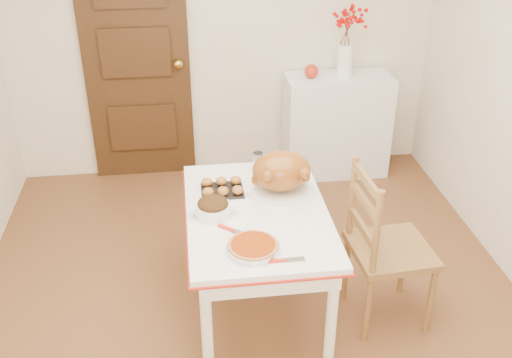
{
  "coord_description": "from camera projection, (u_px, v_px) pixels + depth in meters",
  "views": [
    {
      "loc": [
        -0.34,
        -2.77,
        2.55
      ],
      "look_at": [
        0.03,
        0.13,
        0.9
      ],
      "focal_mm": 41.86,
      "sensor_mm": 36.0,
      "label": 1
    }
  ],
  "objects": [
    {
      "name": "stuffing_dish",
      "position": [
        213.0,
        207.0,
        3.35
      ],
      "size": [
        0.31,
        0.27,
        0.1
      ],
      "primitive_type": null,
      "rotation": [
        0.0,
        0.0,
        -0.28
      ],
      "color": "#44280E",
      "rests_on": "kitchen_table"
    },
    {
      "name": "apple",
      "position": [
        311.0,
        71.0,
        4.84
      ],
      "size": [
        0.11,
        0.11,
        0.11
      ],
      "primitive_type": "sphere",
      "color": "red",
      "rests_on": "sideboard"
    },
    {
      "name": "carving_knife",
      "position": [
        239.0,
        233.0,
        3.2
      ],
      "size": [
        0.25,
        0.23,
        0.01
      ],
      "primitive_type": null,
      "rotation": [
        0.0,
        0.0,
        -0.71
      ],
      "color": "silver",
      "rests_on": "kitchen_table"
    },
    {
      "name": "floor",
      "position": [
        253.0,
        316.0,
        3.69
      ],
      "size": [
        3.5,
        4.0,
        0.0
      ],
      "primitive_type": "cube",
      "color": "brown",
      "rests_on": "ground"
    },
    {
      "name": "wall_back",
      "position": [
        222.0,
        28.0,
        4.8
      ],
      "size": [
        3.5,
        0.0,
        2.5
      ],
      "primitive_type": "cube",
      "color": "silver",
      "rests_on": "ground"
    },
    {
      "name": "door_back",
      "position": [
        136.0,
        60.0,
        4.8
      ],
      "size": [
        0.85,
        0.06,
        2.06
      ],
      "primitive_type": "cube",
      "color": "#37210F",
      "rests_on": "ground"
    },
    {
      "name": "turkey_platter",
      "position": [
        281.0,
        173.0,
        3.53
      ],
      "size": [
        0.44,
        0.36,
        0.26
      ],
      "primitive_type": null,
      "rotation": [
        0.0,
        0.0,
        0.09
      ],
      "color": "#96531B",
      "rests_on": "kitchen_table"
    },
    {
      "name": "rolls_tray",
      "position": [
        222.0,
        187.0,
        3.57
      ],
      "size": [
        0.25,
        0.2,
        0.07
      ],
      "primitive_type": null,
      "rotation": [
        0.0,
        0.0,
        0.01
      ],
      "color": "#B76E32",
      "rests_on": "kitchen_table"
    },
    {
      "name": "pumpkin_pie",
      "position": [
        253.0,
        246.0,
        3.06
      ],
      "size": [
        0.33,
        0.33,
        0.06
      ],
      "primitive_type": "cylinder",
      "rotation": [
        0.0,
        0.0,
        -0.25
      ],
      "color": "#882A05",
      "rests_on": "kitchen_table"
    },
    {
      "name": "shaker_pair",
      "position": [
        290.0,
        160.0,
        3.85
      ],
      "size": [
        0.09,
        0.04,
        0.09
      ],
      "primitive_type": null,
      "rotation": [
        0.0,
        0.0,
        -0.08
      ],
      "color": "white",
      "rests_on": "kitchen_table"
    },
    {
      "name": "kitchen_table",
      "position": [
        257.0,
        261.0,
        3.58
      ],
      "size": [
        0.82,
        1.2,
        0.72
      ],
      "primitive_type": null,
      "color": "white",
      "rests_on": "floor"
    },
    {
      "name": "pie_server",
      "position": [
        286.0,
        260.0,
        2.99
      ],
      "size": [
        0.19,
        0.06,
        0.01
      ],
      "primitive_type": null,
      "rotation": [
        0.0,
        0.0,
        0.03
      ],
      "color": "silver",
      "rests_on": "kitchen_table"
    },
    {
      "name": "sideboard",
      "position": [
        336.0,
        125.0,
        5.11
      ],
      "size": [
        0.88,
        0.39,
        0.88
      ],
      "primitive_type": "cube",
      "color": "silver",
      "rests_on": "floor"
    },
    {
      "name": "chair_oak",
      "position": [
        392.0,
        246.0,
        3.46
      ],
      "size": [
        0.48,
        0.48,
        1.02
      ],
      "primitive_type": null,
      "rotation": [
        0.0,
        0.0,
        1.64
      ],
      "color": "olive",
      "rests_on": "floor"
    },
    {
      "name": "drinking_glass",
      "position": [
        258.0,
        161.0,
        3.82
      ],
      "size": [
        0.07,
        0.07,
        0.11
      ],
      "primitive_type": "cylinder",
      "rotation": [
        0.0,
        0.0,
        0.04
      ],
      "color": "white",
      "rests_on": "kitchen_table"
    },
    {
      "name": "berry_vase",
      "position": [
        346.0,
        43.0,
        4.76
      ],
      "size": [
        0.29,
        0.29,
        0.56
      ],
      "primitive_type": null,
      "color": "white",
      "rests_on": "sideboard"
    }
  ]
}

